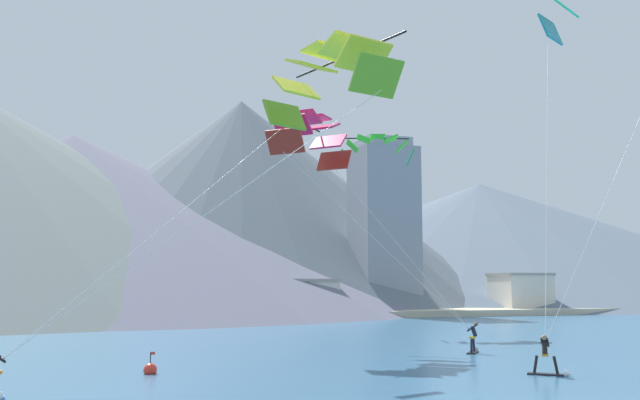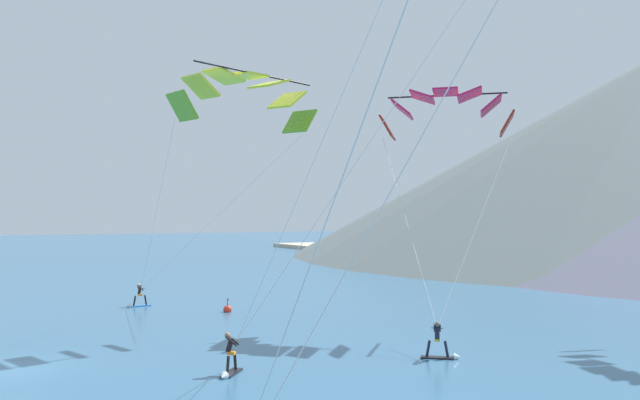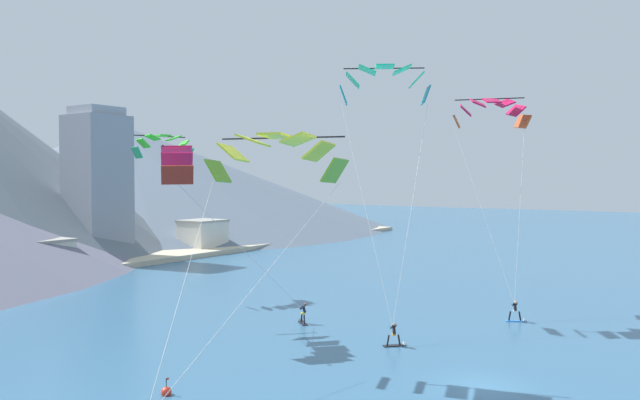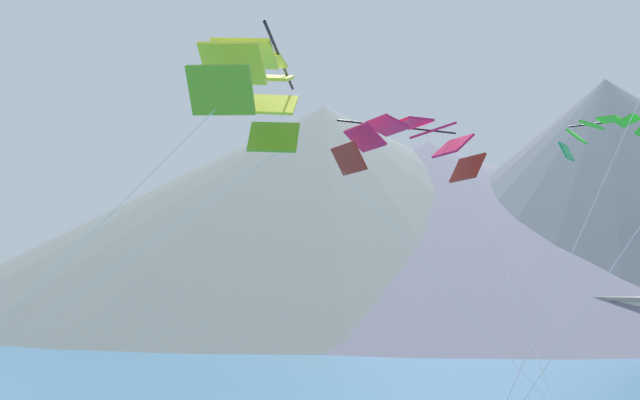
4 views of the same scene
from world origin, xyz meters
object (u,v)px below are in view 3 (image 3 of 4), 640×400
at_px(kitesurfer_far_left, 303,317).
at_px(parafoil_kite_near_lead, 275,152).
at_px(parafoil_kite_distant_high_outer, 163,143).
at_px(parafoil_kite_near_trail, 385,80).
at_px(parafoil_kite_far_left, 177,160).
at_px(race_marker_buoy, 166,392).
at_px(kitesurfer_near_trail, 397,339).
at_px(kitesurfer_mid_center, 518,315).
at_px(parafoil_kite_mid_center, 491,111).

relative_size(kitesurfer_far_left, parafoil_kite_near_lead, 0.12).
distance_m(parafoil_kite_near_lead, parafoil_kite_distant_high_outer, 26.91).
xyz_separation_m(kitesurfer_far_left, parafoil_kite_distant_high_outer, (2.32, 18.55, 14.36)).
relative_size(kitesurfer_far_left, parafoil_kite_near_trail, 0.09).
bearing_deg(parafoil_kite_far_left, race_marker_buoy, -135.41).
bearing_deg(parafoil_kite_far_left, kitesurfer_near_trail, -71.07).
bearing_deg(race_marker_buoy, kitesurfer_far_left, 11.82).
relative_size(parafoil_kite_near_trail, parafoil_kite_far_left, 1.57).
bearing_deg(parafoil_kite_near_trail, kitesurfer_near_trail, -146.88).
xyz_separation_m(kitesurfer_near_trail, parafoil_kite_distant_high_outer, (4.16, 27.80, 14.37)).
xyz_separation_m(kitesurfer_near_trail, kitesurfer_mid_center, (11.93, -4.64, 0.05)).
bearing_deg(parafoil_kite_near_trail, kitesurfer_far_left, 154.49).
xyz_separation_m(parafoil_kite_near_trail, parafoil_kite_distant_high_outer, (-4.81, 21.95, -4.84)).
xyz_separation_m(parafoil_kite_near_lead, race_marker_buoy, (-7.20, 1.63, -12.87)).
height_order(kitesurfer_near_trail, race_marker_buoy, kitesurfer_near_trail).
relative_size(kitesurfer_mid_center, parafoil_kite_distant_high_outer, 0.29).
distance_m(parafoil_kite_far_left, race_marker_buoy, 19.00).
distance_m(kitesurfer_near_trail, kitesurfer_far_left, 9.44).
bearing_deg(kitesurfer_near_trail, kitesurfer_far_left, 78.71).
xyz_separation_m(kitesurfer_mid_center, race_marker_buoy, (-27.40, 10.27, -0.38)).
height_order(kitesurfer_mid_center, parafoil_kite_mid_center, parafoil_kite_mid_center).
bearing_deg(race_marker_buoy, parafoil_kite_near_trail, 0.52).
bearing_deg(kitesurfer_near_trail, parafoil_kite_distant_high_outer, 81.48).
bearing_deg(parafoil_kite_distant_high_outer, parafoil_kite_far_left, -127.96).
bearing_deg(kitesurfer_near_trail, parafoil_kite_near_trail, 33.12).
height_order(parafoil_kite_near_lead, parafoil_kite_mid_center, parafoil_kite_mid_center).
relative_size(parafoil_kite_near_trail, race_marker_buoy, 19.28).
bearing_deg(parafoil_kite_near_lead, race_marker_buoy, 167.21).
bearing_deg(kitesurfer_mid_center, race_marker_buoy, 159.45).
distance_m(kitesurfer_far_left, parafoil_kite_far_left, 15.58).
height_order(kitesurfer_far_left, parafoil_kite_far_left, parafoil_kite_far_left).
bearing_deg(parafoil_kite_far_left, kitesurfer_far_left, -41.41).
relative_size(kitesurfer_near_trail, race_marker_buoy, 1.68).
relative_size(kitesurfer_near_trail, parafoil_kite_far_left, 0.14).
bearing_deg(kitesurfer_far_left, kitesurfer_near_trail, -101.29).
height_order(kitesurfer_near_trail, parafoil_kite_mid_center, parafoil_kite_mid_center).
bearing_deg(parafoil_kite_mid_center, kitesurfer_near_trail, 179.09).
bearing_deg(kitesurfer_near_trail, parafoil_kite_near_lead, 154.18).
distance_m(kitesurfer_far_left, race_marker_buoy, 17.69).
bearing_deg(parafoil_kite_distant_high_outer, kitesurfer_far_left, -97.12).
bearing_deg(kitesurfer_far_left, parafoil_kite_mid_center, -30.85).
xyz_separation_m(kitesurfer_near_trail, parafoil_kite_near_trail, (8.97, 5.85, 19.22)).
relative_size(parafoil_kite_mid_center, parafoil_kite_distant_high_outer, 2.85).
distance_m(parafoil_kite_near_lead, parafoil_kite_far_left, 11.97).
height_order(kitesurfer_mid_center, kitesurfer_far_left, kitesurfer_mid_center).
xyz_separation_m(parafoil_kite_mid_center, race_marker_buoy, (-33.28, 5.92, -17.42)).
height_order(kitesurfer_near_trail, parafoil_kite_distant_high_outer, parafoil_kite_distant_high_outer).
xyz_separation_m(kitesurfer_mid_center, parafoil_kite_far_left, (-17.28, 20.24, 12.24)).
bearing_deg(parafoil_kite_near_lead, kitesurfer_far_left, 27.46).
bearing_deg(kitesurfer_near_trail, parafoil_kite_mid_center, -0.91).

